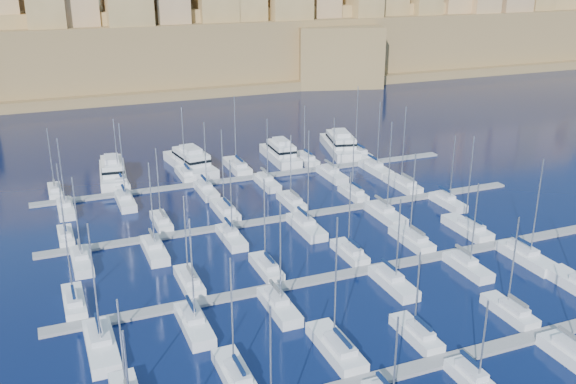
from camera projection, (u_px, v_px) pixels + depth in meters
name	position (u px, v px, depth m)	size (l,w,h in m)	color
ground	(324.00, 239.00, 99.01)	(600.00, 600.00, 0.00)	black
pontoon_near	(458.00, 357.00, 69.34)	(84.00, 2.00, 0.40)	slate
pontoon_mid_near	(361.00, 271.00, 88.50)	(84.00, 2.00, 0.40)	slate
pontoon_mid_far	(299.00, 216.00, 107.65)	(84.00, 2.00, 0.40)	slate
pontoon_far	(256.00, 177.00, 126.80)	(84.00, 2.00, 0.40)	slate
sailboat_1	(236.00, 375.00, 65.46)	(2.66, 8.87, 14.00)	silver
sailboat_2	(336.00, 348.00, 70.04)	(2.97, 9.90, 16.23)	silver
sailboat_3	(417.00, 334.00, 72.68)	(2.41, 8.03, 11.03)	silver
sailboat_4	(510.00, 311.00, 77.37)	(2.42, 8.08, 13.08)	silver
sailboat_9	(475.00, 382.00, 64.49)	(2.32, 7.75, 10.49)	silver
sailboat_12	(74.00, 302.00, 79.43)	(2.50, 8.34, 14.21)	silver
sailboat_13	(189.00, 281.00, 84.54)	(2.47, 8.25, 12.83)	silver
sailboat_14	(266.00, 267.00, 88.34)	(2.45, 8.15, 13.76)	silver
sailboat_15	(350.00, 252.00, 92.90)	(2.44, 8.13, 13.12)	silver
sailboat_16	(412.00, 239.00, 97.17)	(2.75, 9.18, 14.45)	silver
sailboat_17	(467.00, 228.00, 101.18)	(2.97, 9.91, 15.86)	silver
sailboat_18	(101.00, 345.00, 70.43)	(3.10, 10.32, 15.84)	silver
sailboat_19	(194.00, 324.00, 74.60)	(2.80, 9.35, 14.52)	silver
sailboat_20	(279.00, 306.00, 78.54)	(2.70, 8.99, 14.87)	silver
sailboat_21	(393.00, 282.00, 84.24)	(2.71, 9.02, 12.96)	silver
sailboat_22	(467.00, 266.00, 88.71)	(2.55, 8.51, 13.31)	silver
sailboat_23	(527.00, 257.00, 91.45)	(3.02, 10.06, 15.79)	silver
sailboat_24	(66.00, 236.00, 98.35)	(2.20, 7.33, 12.60)	silver
sailboat_25	(161.00, 221.00, 103.83)	(2.37, 7.90, 13.24)	silver
sailboat_26	(225.00, 210.00, 108.34)	(2.82, 9.40, 14.96)	silver
sailboat_27	(292.00, 202.00, 112.28)	(2.58, 8.59, 12.96)	silver
sailboat_28	(353.00, 194.00, 116.24)	(2.39, 7.96, 11.52)	silver
sailboat_29	(403.00, 184.00, 120.88)	(2.93, 9.76, 15.81)	silver
sailboat_30	(82.00, 261.00, 90.30)	(2.62, 8.72, 13.64)	silver
sailboat_31	(154.00, 250.00, 93.71)	(2.76, 9.19, 14.54)	silver
sailboat_32	(231.00, 237.00, 98.07)	(2.63, 8.77, 13.52)	silver
sailboat_33	(306.00, 226.00, 101.88)	(3.00, 10.00, 16.86)	silver
sailboat_34	(385.00, 213.00, 107.00)	(2.98, 9.93, 16.89)	silver
sailboat_35	(448.00, 202.00, 112.35)	(2.48, 8.28, 13.12)	silver
sailboat_36	(55.00, 191.00, 117.52)	(2.29, 7.64, 12.75)	silver
sailboat_37	(119.00, 182.00, 122.41)	(2.81, 9.38, 13.15)	silver
sailboat_38	(186.00, 174.00, 126.65)	(2.61, 8.69, 14.37)	silver
sailboat_39	(237.00, 166.00, 131.40)	(3.22, 10.73, 15.49)	silver
sailboat_40	(305.00, 159.00, 136.10)	(2.79, 9.29, 12.54)	silver
sailboat_41	(357.00, 153.00, 140.57)	(2.85, 9.51, 15.64)	silver
sailboat_42	(66.00, 208.00, 109.28)	(2.59, 8.64, 13.55)	silver
sailboat_43	(125.00, 201.00, 112.69)	(2.69, 8.95, 15.12)	silver
sailboat_44	(206.00, 190.00, 117.86)	(2.69, 8.97, 13.99)	silver
sailboat_45	(267.00, 182.00, 122.11)	(2.67, 8.90, 13.53)	silver
sailboat_46	(332.00, 174.00, 126.75)	(2.80, 9.34, 12.54)	silver
sailboat_47	(375.00, 168.00, 130.09)	(2.89, 9.62, 14.82)	silver
motor_yacht_a	(113.00, 172.00, 125.02)	(6.41, 16.50, 5.25)	silver
motor_yacht_b	(191.00, 161.00, 131.30)	(7.63, 18.37, 5.25)	silver
motor_yacht_c	(281.00, 153.00, 137.05)	(5.15, 15.36, 5.25)	silver
motor_yacht_d	(340.00, 144.00, 143.58)	(9.37, 18.89, 5.25)	silver
fortified_city	(140.00, 37.00, 229.09)	(460.00, 108.95, 59.52)	brown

